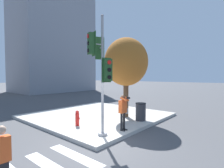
# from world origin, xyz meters

# --- Properties ---
(ground_plane) EXTENTS (160.00, 160.00, 0.00)m
(ground_plane) POSITION_xyz_m (0.00, 0.00, 0.00)
(ground_plane) COLOR #4C4C4F
(sidewalk_corner) EXTENTS (8.00, 8.00, 0.18)m
(sidewalk_corner) POSITION_xyz_m (3.50, 3.50, 0.09)
(sidewalk_corner) COLOR #BCB7AD
(sidewalk_corner) RESTS_ON ground_plane
(traffic_signal_pole) EXTENTS (1.09, 1.29, 5.29)m
(traffic_signal_pole) POSITION_xyz_m (0.51, 0.27, 3.34)
(traffic_signal_pole) COLOR #939399
(traffic_signal_pole) RESTS_ON sidewalk_corner
(person_photographer) EXTENTS (0.58, 0.54, 1.72)m
(person_photographer) POSITION_xyz_m (1.78, -0.03, 1.20)
(person_photographer) COLOR black
(person_photographer) RESTS_ON sidewalk_corner
(pedestrian_distant) EXTENTS (0.34, 0.20, 1.67)m
(pedestrian_distant) POSITION_xyz_m (-3.59, -0.59, 0.89)
(pedestrian_distant) COLOR black
(pedestrian_distant) RESTS_ON ground_plane
(street_tree) EXTENTS (2.79, 2.79, 5.07)m
(street_tree) POSITION_xyz_m (4.19, 1.55, 3.69)
(street_tree) COLOR brown
(street_tree) RESTS_ON sidewalk_corner
(fire_hydrant) EXTENTS (0.20, 0.26, 0.81)m
(fire_hydrant) POSITION_xyz_m (0.84, 2.30, 0.57)
(fire_hydrant) COLOR red
(fire_hydrant) RESTS_ON sidewalk_corner
(trash_bin) EXTENTS (0.62, 0.62, 1.03)m
(trash_bin) POSITION_xyz_m (3.98, 0.32, 0.69)
(trash_bin) COLOR #2D2D33
(trash_bin) RESTS_ON sidewalk_corner
(building_right) EXTENTS (13.46, 9.54, 19.81)m
(building_right) POSITION_xyz_m (13.11, 24.96, 9.92)
(building_right) COLOR gray
(building_right) RESTS_ON ground_plane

